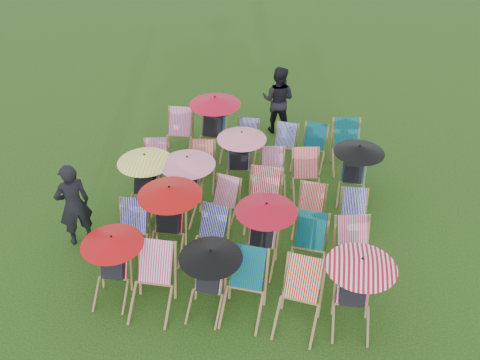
# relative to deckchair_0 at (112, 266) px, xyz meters

# --- Properties ---
(ground) EXTENTS (100.00, 100.00, 0.00)m
(ground) POSITION_rel_deckchair_0_xyz_m (1.87, 2.17, -0.63)
(ground) COLOR black
(ground) RESTS_ON ground
(deckchair_0) EXTENTS (1.01, 1.05, 1.19)m
(deckchair_0) POSITION_rel_deckchair_0_xyz_m (0.00, 0.00, 0.00)
(deckchair_0) COLOR olive
(deckchair_0) RESTS_ON ground
(deckchair_1) EXTENTS (0.68, 0.95, 1.03)m
(deckchair_1) POSITION_rel_deckchair_0_xyz_m (0.71, -0.15, -0.12)
(deckchair_1) COLOR olive
(deckchair_1) RESTS_ON ground
(deckchair_2) EXTENTS (1.00, 1.05, 1.18)m
(deckchair_2) POSITION_rel_deckchair_0_xyz_m (1.60, -0.04, -0.01)
(deckchair_2) COLOR olive
(deckchair_2) RESTS_ON ground
(deckchair_3) EXTENTS (0.74, 0.98, 1.01)m
(deckchair_3) POSITION_rel_deckchair_0_xyz_m (2.18, -0.03, -0.13)
(deckchair_3) COLOR olive
(deckchair_3) RESTS_ON ground
(deckchair_4) EXTENTS (0.80, 1.02, 1.02)m
(deckchair_4) POSITION_rel_deckchair_0_xyz_m (3.05, -0.13, -0.12)
(deckchair_4) COLOR olive
(deckchair_4) RESTS_ON ground
(deckchair_5) EXTENTS (1.08, 1.13, 1.28)m
(deckchair_5) POSITION_rel_deckchair_0_xyz_m (3.88, 0.02, 0.05)
(deckchair_5) COLOR olive
(deckchair_5) RESTS_ON ground
(deckchair_6) EXTENTS (0.65, 0.88, 0.92)m
(deckchair_6) POSITION_rel_deckchair_0_xyz_m (-0.05, 1.05, -0.17)
(deckchair_6) COLOR olive
(deckchair_6) RESTS_ON ground
(deckchair_7) EXTENTS (1.14, 1.19, 1.35)m
(deckchair_7) POSITION_rel_deckchair_0_xyz_m (0.61, 1.21, 0.08)
(deckchair_7) COLOR olive
(deckchair_7) RESTS_ON ground
(deckchair_8) EXTENTS (0.75, 0.93, 0.91)m
(deckchair_8) POSITION_rel_deckchair_0_xyz_m (1.36, 1.12, -0.18)
(deckchair_8) COLOR olive
(deckchair_8) RESTS_ON ground
(deckchair_9) EXTENTS (1.07, 1.12, 1.27)m
(deckchair_9) POSITION_rel_deckchair_0_xyz_m (2.32, 1.13, 0.04)
(deckchair_9) COLOR olive
(deckchair_9) RESTS_ON ground
(deckchair_10) EXTENTS (0.71, 0.94, 0.97)m
(deckchair_10) POSITION_rel_deckchair_0_xyz_m (3.13, 1.09, -0.15)
(deckchair_10) COLOR olive
(deckchair_10) RESTS_ON ground
(deckchair_11) EXTENTS (0.83, 1.03, 1.00)m
(deckchair_11) POSITION_rel_deckchair_0_xyz_m (3.92, 1.05, -0.13)
(deckchair_11) COLOR olive
(deckchair_11) RESTS_ON ground
(deckchair_12) EXTENTS (1.07, 1.13, 1.27)m
(deckchair_12) POSITION_rel_deckchair_0_xyz_m (-0.18, 2.27, 0.04)
(deckchair_12) COLOR olive
(deckchair_12) RESTS_ON ground
(deckchair_13) EXTENTS (1.08, 1.15, 1.28)m
(deckchair_13) POSITION_rel_deckchair_0_xyz_m (0.65, 2.31, 0.05)
(deckchair_13) COLOR olive
(deckchair_13) RESTS_ON ground
(deckchair_14) EXTENTS (0.70, 0.87, 0.85)m
(deckchair_14) POSITION_rel_deckchair_0_xyz_m (1.42, 2.16, -0.21)
(deckchair_14) COLOR olive
(deckchair_14) RESTS_ON ground
(deckchair_15) EXTENTS (0.70, 0.96, 1.02)m
(deckchair_15) POSITION_rel_deckchair_0_xyz_m (2.20, 2.26, -0.12)
(deckchair_15) COLOR olive
(deckchair_15) RESTS_ON ground
(deckchair_16) EXTENTS (0.65, 0.84, 0.86)m
(deckchair_16) POSITION_rel_deckchair_0_xyz_m (3.10, 2.17, -0.20)
(deckchair_16) COLOR olive
(deckchair_16) RESTS_ON ground
(deckchair_17) EXTENTS (0.60, 0.80, 0.84)m
(deckchair_17) POSITION_rel_deckchair_0_xyz_m (3.93, 2.16, -0.21)
(deckchair_17) COLOR olive
(deckchair_17) RESTS_ON ground
(deckchair_18) EXTENTS (0.71, 0.89, 0.86)m
(deckchair_18) POSITION_rel_deckchair_0_xyz_m (-0.25, 3.29, -0.20)
(deckchair_18) COLOR olive
(deckchair_18) RESTS_ON ground
(deckchair_19) EXTENTS (0.68, 0.88, 0.89)m
(deckchair_19) POSITION_rel_deckchair_0_xyz_m (0.75, 3.32, -0.18)
(deckchair_19) COLOR olive
(deckchair_19) RESTS_ON ground
(deckchair_20) EXTENTS (1.04, 1.10, 1.23)m
(deckchair_20) POSITION_rel_deckchair_0_xyz_m (1.54, 3.47, 0.02)
(deckchair_20) COLOR olive
(deckchair_20) RESTS_ON ground
(deckchair_21) EXTENTS (0.68, 0.86, 0.85)m
(deckchair_21) POSITION_rel_deckchair_0_xyz_m (2.27, 3.37, -0.21)
(deckchair_21) COLOR olive
(deckchair_21) RESTS_ON ground
(deckchair_22) EXTENTS (0.75, 0.94, 0.92)m
(deckchair_22) POSITION_rel_deckchair_0_xyz_m (2.98, 3.30, -0.17)
(deckchair_22) COLOR olive
(deckchair_22) RESTS_ON ground
(deckchair_23) EXTENTS (1.02, 1.07, 1.21)m
(deckchair_23) POSITION_rel_deckchair_0_xyz_m (3.92, 3.37, 0.01)
(deckchair_23) COLOR olive
(deckchair_23) RESTS_ON ground
(deckchair_24) EXTENTS (0.67, 0.92, 0.98)m
(deckchair_24) POSITION_rel_deckchair_0_xyz_m (-0.07, 4.51, -0.14)
(deckchair_24) COLOR olive
(deckchair_24) RESTS_ON ground
(deckchair_25) EXTENTS (1.17, 1.22, 1.39)m
(deckchair_25) POSITION_rel_deckchair_0_xyz_m (0.72, 4.65, 0.10)
(deckchair_25) COLOR olive
(deckchair_25) RESTS_ON ground
(deckchair_26) EXTENTS (0.57, 0.78, 0.83)m
(deckchair_26) POSITION_rel_deckchair_0_xyz_m (1.51, 4.57, -0.22)
(deckchair_26) COLOR olive
(deckchair_26) RESTS_ON ground
(deckchair_27) EXTENTS (0.64, 0.83, 0.83)m
(deckchair_27) POSITION_rel_deckchair_0_xyz_m (2.39, 4.48, -0.21)
(deckchair_27) COLOR olive
(deckchair_27) RESTS_ON ground
(deckchair_28) EXTENTS (0.69, 0.88, 0.88)m
(deckchair_28) POSITION_rel_deckchair_0_xyz_m (3.04, 4.47, -0.19)
(deckchair_28) COLOR olive
(deckchair_28) RESTS_ON ground
(deckchair_29) EXTENTS (0.79, 1.01, 1.02)m
(deckchair_29) POSITION_rel_deckchair_0_xyz_m (3.80, 4.50, -0.12)
(deckchair_29) COLOR olive
(deckchair_29) RESTS_ON ground
(person_left) EXTENTS (0.73, 0.71, 1.69)m
(person_left) POSITION_rel_deckchair_0_xyz_m (-1.13, 1.18, 0.22)
(person_left) COLOR black
(person_left) RESTS_ON ground
(person_rear) EXTENTS (0.93, 0.78, 1.70)m
(person_rear) POSITION_rel_deckchair_0_xyz_m (2.11, 5.89, 0.22)
(person_rear) COLOR black
(person_rear) RESTS_ON ground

